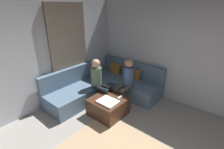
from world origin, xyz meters
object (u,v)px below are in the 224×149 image
Objects in this scene: ottoman at (108,106)px; game_remote at (120,97)px; person_on_couch_back at (126,80)px; sectional_couch at (106,86)px; coffee_mug at (106,91)px; person_on_couch_side at (99,80)px.

game_remote is at bearing 50.71° from ottoman.
game_remote is 0.12× the size of person_on_couch_back.
person_on_couch_back reaches higher than game_remote.
person_on_couch_back is at bearing 4.71° from sectional_couch.
coffee_mug is (-0.22, 0.18, 0.26)m from ottoman.
ottoman is at bearing 89.24° from person_on_couch_back.
person_on_couch_side is at bearing -69.78° from sectional_couch.
person_on_couch_side is at bearing 41.22° from person_on_couch_back.
coffee_mug is 0.63× the size of game_remote.
sectional_couch is 0.92m from ottoman.
ottoman is 0.36m from game_remote.
sectional_couch reaches higher than coffee_mug.
ottoman is 0.72m from person_on_couch_side.
sectional_couch is at bearing 153.46° from game_remote.
game_remote is 0.73m from person_on_couch_side.
game_remote is at bearing 5.71° from coffee_mug.
person_on_couch_side is (-0.69, 0.02, 0.23)m from game_remote.
sectional_couch reaches higher than game_remote.
coffee_mug is at bearing 78.72° from person_on_couch_side.
person_on_couch_back is 0.69m from person_on_couch_side.
sectional_couch is 17.00× the size of game_remote.
coffee_mug is 0.08× the size of person_on_couch_back.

